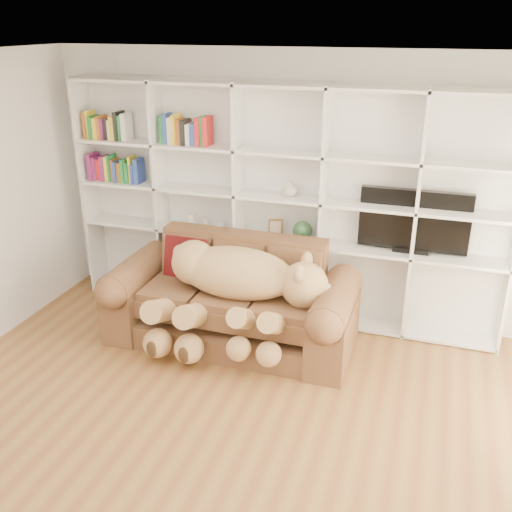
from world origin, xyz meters
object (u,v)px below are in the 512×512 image
(gift_box, at_px, (319,347))
(teddy_bear, at_px, (234,286))
(tv, at_px, (414,221))
(sofa, at_px, (232,304))

(gift_box, bearing_deg, teddy_bear, -170.98)
(gift_box, distance_m, tv, 1.49)
(sofa, height_order, gift_box, sofa)
(teddy_bear, xyz_separation_m, tv, (1.49, 0.91, 0.49))
(sofa, distance_m, teddy_bear, 0.37)
(teddy_bear, bearing_deg, gift_box, 9.13)
(tv, bearing_deg, teddy_bear, -148.65)
(sofa, xyz_separation_m, tv, (1.59, 0.71, 0.79))
(sofa, relative_size, gift_box, 9.04)
(sofa, height_order, tv, tv)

